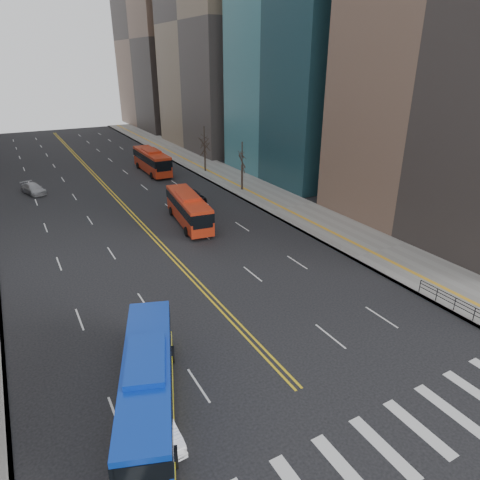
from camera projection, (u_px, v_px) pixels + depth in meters
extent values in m
plane|color=black|center=(365.00, 458.00, 19.41)|extent=(220.00, 220.00, 0.00)
cube|color=gray|center=(234.00, 180.00, 63.39)|extent=(7.00, 130.00, 0.15)
cube|color=silver|center=(345.00, 469.00, 18.88)|extent=(0.70, 4.00, 0.01)
cube|color=silver|center=(384.00, 448.00, 19.94)|extent=(0.70, 4.00, 0.01)
cube|color=silver|center=(418.00, 428.00, 20.99)|extent=(0.70, 4.00, 0.01)
cube|color=silver|center=(450.00, 410.00, 22.05)|extent=(0.70, 4.00, 0.01)
cube|color=silver|center=(478.00, 394.00, 23.10)|extent=(0.70, 4.00, 0.01)
cube|color=gold|center=(98.00, 180.00, 63.57)|extent=(0.15, 100.00, 0.01)
cube|color=gold|center=(101.00, 180.00, 63.74)|extent=(0.15, 100.00, 0.01)
cube|color=#7D6A56|center=(227.00, 22.00, 80.88)|extent=(20.00, 26.00, 46.00)
cube|color=brown|center=(165.00, 40.00, 106.96)|extent=(18.00, 30.00, 42.00)
cube|color=black|center=(456.00, 298.00, 30.17)|extent=(0.04, 6.00, 0.04)
cylinder|color=black|center=(474.00, 314.00, 29.16)|extent=(0.06, 0.06, 1.00)
cylinder|color=black|center=(455.00, 304.00, 30.36)|extent=(0.06, 0.06, 1.00)
cylinder|color=black|center=(437.00, 295.00, 31.57)|extent=(0.06, 0.06, 1.00)
cylinder|color=black|center=(420.00, 286.00, 32.78)|extent=(0.06, 0.06, 1.00)
cylinder|color=black|center=(242.00, 178.00, 58.04)|extent=(0.28, 0.28, 3.50)
cylinder|color=black|center=(205.00, 160.00, 67.64)|extent=(0.28, 0.28, 3.75)
cube|color=#0A30A4|center=(148.00, 383.00, 21.53)|extent=(6.00, 11.38, 2.65)
cube|color=black|center=(147.00, 374.00, 21.32)|extent=(6.06, 11.42, 0.96)
cube|color=#0A30A4|center=(146.00, 360.00, 20.97)|extent=(3.09, 4.34, 0.40)
cube|color=yellow|center=(150.00, 400.00, 21.97)|extent=(6.06, 11.42, 0.35)
cylinder|color=black|center=(120.00, 465.00, 18.55)|extent=(0.62, 1.04, 1.00)
cylinder|color=black|center=(175.00, 457.00, 18.90)|extent=(0.62, 1.04, 1.00)
cylinder|color=black|center=(132.00, 359.00, 25.09)|extent=(0.62, 1.04, 1.00)
cylinder|color=black|center=(172.00, 354.00, 25.43)|extent=(0.62, 1.04, 1.00)
cube|color=red|center=(189.00, 209.00, 46.26)|extent=(3.72, 10.78, 2.72)
cube|color=black|center=(188.00, 204.00, 46.05)|extent=(3.78, 10.81, 0.98)
cube|color=red|center=(188.00, 196.00, 45.69)|extent=(2.37, 3.91, 0.40)
cylinder|color=black|center=(187.00, 232.00, 43.44)|extent=(0.42, 1.03, 1.00)
cylinder|color=black|center=(209.00, 228.00, 44.26)|extent=(0.42, 1.03, 1.00)
cylinder|color=black|center=(171.00, 211.00, 49.22)|extent=(0.42, 1.03, 1.00)
cylinder|color=black|center=(191.00, 209.00, 50.03)|extent=(0.42, 1.03, 1.00)
cube|color=red|center=(152.00, 161.00, 67.17)|extent=(2.73, 11.52, 2.99)
cube|color=black|center=(152.00, 157.00, 66.94)|extent=(2.79, 11.54, 1.07)
cube|color=red|center=(151.00, 151.00, 66.54)|extent=(2.13, 4.04, 0.40)
cylinder|color=black|center=(152.00, 176.00, 64.15)|extent=(0.31, 1.00, 1.00)
cylinder|color=black|center=(168.00, 173.00, 65.29)|extent=(0.31, 1.00, 1.00)
cylinder|color=black|center=(138.00, 166.00, 70.10)|extent=(0.31, 1.00, 1.00)
cylinder|color=black|center=(153.00, 164.00, 71.24)|extent=(0.31, 1.00, 1.00)
imported|color=white|center=(152.00, 422.00, 20.39)|extent=(1.83, 4.69, 1.52)
imported|color=black|center=(192.00, 195.00, 53.95)|extent=(2.82, 4.87, 1.56)
imported|color=#9B9CA1|center=(33.00, 189.00, 57.03)|extent=(3.22, 5.05, 1.36)
imported|color=black|center=(150.00, 151.00, 80.43)|extent=(2.83, 4.39, 1.13)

